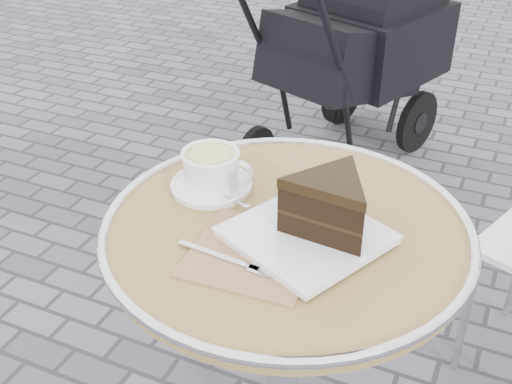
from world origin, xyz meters
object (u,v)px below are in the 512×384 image
at_px(cafe_table, 285,290).
at_px(cappuccino_set, 212,173).
at_px(cake_plate_set, 323,212).
at_px(baby_stroller, 353,54).

distance_m(cafe_table, cappuccino_set, 0.29).
bearing_deg(cake_plate_set, cappuccino_set, -171.32).
height_order(cafe_table, cappuccino_set, cappuccino_set).
bearing_deg(cafe_table, cappuccino_set, 162.74).
relative_size(cappuccino_set, baby_stroller, 0.17).
xyz_separation_m(cafe_table, cappuccino_set, (-0.19, 0.06, 0.20)).
bearing_deg(cappuccino_set, cake_plate_set, -25.31).
bearing_deg(cappuccino_set, cafe_table, -26.27).
bearing_deg(cafe_table, baby_stroller, 101.82).
bearing_deg(cake_plate_set, cafe_table, -168.86).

